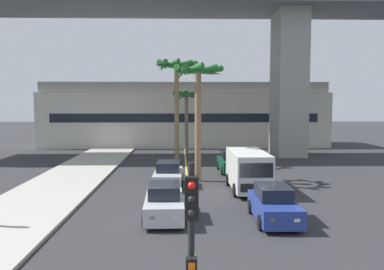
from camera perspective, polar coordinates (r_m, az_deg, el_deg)
sidewalk_left at (r=19.13m, az=-25.44°, el=-11.56°), size 4.80×80.00×0.15m
lane_stripe_center at (r=25.33m, az=-0.62°, el=-7.35°), size 0.14×56.00×0.01m
bridge_overpass at (r=40.74m, az=0.83°, el=17.71°), size 60.17×8.00×18.32m
pier_building_backdrop at (r=49.53m, az=-1.09°, el=2.86°), size 33.66×8.04×7.58m
car_queue_front at (r=18.57m, az=-3.95°, el=-9.54°), size 1.93×4.15×1.56m
car_queue_second at (r=30.81m, az=5.54°, el=-3.87°), size 1.92×4.15×1.56m
car_queue_third at (r=18.52m, az=11.48°, el=-9.66°), size 1.86×4.12×1.56m
car_queue_fourth at (r=25.37m, az=-3.36°, el=-5.69°), size 1.91×4.14×1.56m
delivery_van at (r=24.28m, az=7.90°, el=-4.84°), size 2.20×5.27×2.36m
traffic_light_median_near at (r=7.43m, az=-0.08°, el=-15.43°), size 0.24×0.37×4.20m
palm_tree_near_median at (r=26.73m, az=0.81°, el=7.10°), size 3.41×3.44×7.83m
palm_tree_mid_median at (r=41.53m, az=-0.79°, el=4.68°), size 2.93×3.02×6.51m
palm_tree_far_median at (r=34.26m, az=-2.21°, el=8.21°), size 3.61×3.63×8.87m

